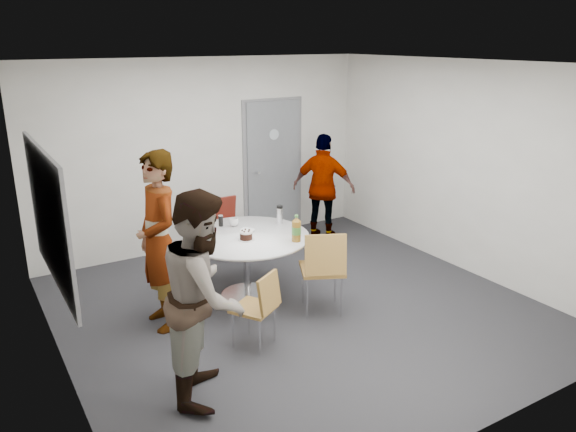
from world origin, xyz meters
TOP-DOWN VIEW (x-y plane):
  - floor at (0.00, 0.00)m, footprint 5.00×5.00m
  - ceiling at (0.00, 0.00)m, footprint 5.00×5.00m
  - wall_back at (0.00, 2.50)m, footprint 5.00×0.00m
  - wall_left at (-2.50, 0.00)m, footprint 0.00×5.00m
  - wall_right at (2.50, 0.00)m, footprint 0.00×5.00m
  - wall_front at (0.00, -2.50)m, footprint 5.00×0.00m
  - door at (1.10, 2.48)m, footprint 1.02×0.17m
  - whiteboard at (-2.46, 0.20)m, footprint 0.04×1.90m
  - table at (-0.31, 0.60)m, footprint 1.46×1.46m
  - chair_near_left at (-0.75, -0.49)m, footprint 0.52×0.54m
  - chair_near_right at (0.16, -0.25)m, footprint 0.63×0.65m
  - chair_far at (0.03, 1.91)m, footprint 0.41×0.44m
  - person_main at (-1.42, 0.45)m, footprint 0.46×0.70m
  - person_left at (-1.49, -0.89)m, footprint 1.04×1.11m
  - person_right at (1.56, 1.77)m, footprint 0.91×0.98m

SIDE VIEW (x-z plane):
  - floor at x=0.00m, z-range 0.00..0.00m
  - chair_near_left at x=-0.75m, z-range 0.08..0.87m
  - chair_far at x=0.03m, z-range 0.09..0.92m
  - chair_near_right at x=0.16m, z-range 0.11..1.09m
  - table at x=-0.31m, z-range 0.12..1.19m
  - person_right at x=1.56m, z-range 0.00..1.62m
  - person_left at x=-1.49m, z-range 0.00..1.81m
  - person_main at x=-1.42m, z-range 0.00..1.90m
  - door at x=1.10m, z-range -0.03..2.09m
  - wall_back at x=0.00m, z-range -1.15..3.85m
  - wall_left at x=-2.50m, z-range -1.15..3.85m
  - wall_right at x=2.50m, z-range -1.15..3.85m
  - wall_front at x=0.00m, z-range -1.15..3.85m
  - whiteboard at x=-2.46m, z-range 0.82..2.08m
  - ceiling at x=0.00m, z-range 2.70..2.70m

